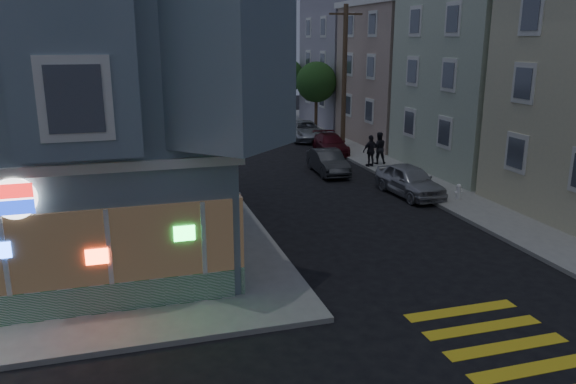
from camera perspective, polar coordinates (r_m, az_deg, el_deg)
name	(u,v)px	position (r m, az deg, el deg)	size (l,w,h in m)	color
sidewalk_ne	(494,142)	(41.97, 20.21, 4.78)	(24.00, 42.00, 0.15)	gray
row_house_b	(529,70)	(33.76, 23.25, 11.29)	(12.00, 8.60, 10.50)	beige
row_house_c	(439,75)	(41.16, 15.13, 11.43)	(12.00, 8.60, 9.00)	tan
row_house_d	(383,59)	(49.03, 9.63, 13.15)	(12.00, 8.60, 10.50)	#9892A1
utility_pole	(344,75)	(36.89, 5.74, 11.72)	(2.20, 0.30, 9.00)	#4C3826
street_tree_near	(316,82)	(42.62, 2.90, 11.08)	(3.00, 3.00, 5.30)	#4C3826
street_tree_far	(286,76)	(50.23, -0.17, 11.73)	(3.00, 3.00, 5.30)	#4C3826
pedestrian_a	(379,148)	(32.40, 9.19, 4.44)	(0.88, 0.69, 1.81)	black
pedestrian_b	(371,151)	(31.65, 8.42, 4.16)	(1.03, 0.43, 1.75)	#232128
parked_car_a	(410,180)	(26.55, 12.25, 1.16)	(1.70, 4.23, 1.44)	#AAABB1
parked_car_b	(328,162)	(30.32, 4.08, 3.07)	(1.37, 3.93, 1.30)	#323437
parked_car_c	(330,144)	(35.82, 4.34, 4.90)	(1.71, 4.22, 1.22)	#52121C
parked_car_d	(305,131)	(40.65, 1.75, 6.26)	(2.25, 4.88, 1.36)	#ABB0B6
traffic_signal	(190,171)	(15.49, -9.89, 2.17)	(0.60, 0.57, 5.07)	black
fire_hydrant	(458,191)	(26.04, 16.93, 0.09)	(0.40, 0.23, 0.69)	white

